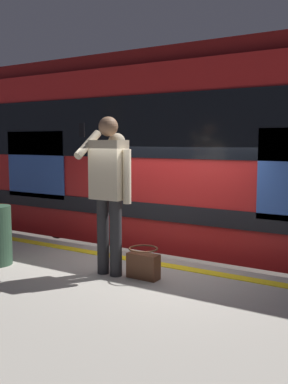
% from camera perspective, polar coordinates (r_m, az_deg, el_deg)
% --- Properties ---
extents(ground_plane, '(23.63, 23.63, 0.00)m').
position_cam_1_polar(ground_plane, '(6.23, 2.01, -17.78)').
color(ground_plane, '#4C4742').
extents(platform, '(13.58, 3.61, 1.04)m').
position_cam_1_polar(platform, '(4.68, -9.73, -19.53)').
color(platform, '#9E998E').
rests_on(platform, ground).
extents(safety_line, '(13.30, 0.16, 0.01)m').
position_cam_1_polar(safety_line, '(5.63, 0.51, -9.14)').
color(safety_line, yellow).
rests_on(safety_line, platform).
extents(track_rail_near, '(17.65, 0.08, 0.16)m').
position_cam_1_polar(track_rail_near, '(7.15, 6.80, -13.81)').
color(track_rail_near, slate).
rests_on(track_rail_near, ground).
extents(track_rail_far, '(17.65, 0.08, 0.16)m').
position_cam_1_polar(track_rail_far, '(8.41, 11.04, -10.72)').
color(track_rail_far, slate).
rests_on(track_rail_far, ground).
extents(train_carriage, '(12.94, 2.86, 3.75)m').
position_cam_1_polar(train_carriage, '(7.54, 6.19, 5.41)').
color(train_carriage, red).
rests_on(train_carriage, ground).
extents(passenger, '(0.57, 0.55, 1.81)m').
position_cam_1_polar(passenger, '(4.95, -4.54, 1.24)').
color(passenger, '#262628').
rests_on(passenger, platform).
extents(handbag, '(0.37, 0.33, 0.35)m').
position_cam_1_polar(handbag, '(4.96, -0.09, -9.38)').
color(handbag, '#59331E').
rests_on(handbag, platform).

